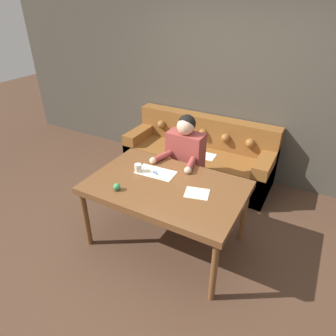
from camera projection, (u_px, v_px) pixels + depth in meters
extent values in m
plane|color=#4C3323|center=(169.00, 239.00, 3.41)|extent=(16.00, 16.00, 0.00)
cube|color=#474238|center=(233.00, 87.00, 4.14)|extent=(8.00, 0.06, 2.60)
cube|color=brown|center=(166.00, 187.00, 3.03)|extent=(1.57, 1.01, 0.07)
cylinder|color=brown|center=(86.00, 219.00, 3.19)|extent=(0.06, 0.06, 0.69)
cylinder|color=brown|center=(214.00, 272.00, 2.58)|extent=(0.06, 0.06, 0.69)
cylinder|color=brown|center=(134.00, 180.00, 3.86)|extent=(0.06, 0.06, 0.69)
cylinder|color=brown|center=(244.00, 214.00, 3.26)|extent=(0.06, 0.06, 0.69)
cube|color=brown|center=(197.00, 164.00, 4.48)|extent=(2.15, 0.78, 0.44)
cube|color=brown|center=(206.00, 130.00, 4.46)|extent=(2.15, 0.22, 0.44)
cube|color=brown|center=(142.00, 145.00, 4.84)|extent=(0.20, 0.78, 0.60)
cube|color=brown|center=(263.00, 176.00, 4.03)|extent=(0.20, 0.78, 0.60)
sphere|color=brown|center=(161.00, 125.00, 4.66)|extent=(0.13, 0.13, 0.13)
sphere|color=brown|center=(181.00, 129.00, 4.51)|extent=(0.13, 0.13, 0.13)
sphere|color=brown|center=(203.00, 133.00, 4.37)|extent=(0.13, 0.13, 0.13)
sphere|color=brown|center=(226.00, 138.00, 4.22)|extent=(0.13, 0.13, 0.13)
sphere|color=brown|center=(250.00, 143.00, 4.07)|extent=(0.13, 0.13, 0.13)
cube|color=white|center=(205.00, 156.00, 4.23)|extent=(0.30, 0.25, 0.00)
cylinder|color=#33281E|center=(184.00, 190.00, 3.84)|extent=(0.28, 0.28, 0.48)
cube|color=#993D38|center=(185.00, 154.00, 3.58)|extent=(0.43, 0.22, 0.55)
sphere|color=#DBAD8E|center=(186.00, 126.00, 3.38)|extent=(0.20, 0.20, 0.20)
sphere|color=black|center=(187.00, 123.00, 3.39)|extent=(0.21, 0.21, 0.21)
cylinder|color=#993D38|center=(162.00, 157.00, 3.46)|extent=(0.15, 0.28, 0.07)
sphere|color=#DBAD8E|center=(153.00, 161.00, 3.37)|extent=(0.08, 0.08, 0.08)
cylinder|color=#993D38|center=(191.00, 164.00, 3.30)|extent=(0.13, 0.28, 0.07)
sphere|color=#DBAD8E|center=(188.00, 170.00, 3.19)|extent=(0.08, 0.08, 0.08)
cube|color=beige|center=(156.00, 172.00, 3.22)|extent=(0.43, 0.25, 0.00)
cube|color=beige|center=(197.00, 193.00, 2.88)|extent=(0.27, 0.24, 0.00)
cube|color=silver|center=(162.00, 177.00, 3.13)|extent=(0.11, 0.05, 0.00)
cube|color=#2D569E|center=(156.00, 174.00, 3.19)|extent=(0.08, 0.03, 0.00)
torus|color=#2D569E|center=(153.00, 172.00, 3.22)|extent=(0.04, 0.04, 0.01)
cube|color=silver|center=(160.00, 178.00, 3.12)|extent=(0.10, 0.08, 0.00)
cube|color=#2D569E|center=(157.00, 173.00, 3.20)|extent=(0.07, 0.06, 0.00)
torus|color=#2D569E|center=(155.00, 172.00, 3.23)|extent=(0.04, 0.04, 0.01)
cylinder|color=silver|center=(158.00, 175.00, 3.17)|extent=(0.01, 0.01, 0.01)
cylinder|color=silver|center=(138.00, 168.00, 3.21)|extent=(0.08, 0.08, 0.09)
torus|color=silver|center=(142.00, 169.00, 3.19)|extent=(0.05, 0.01, 0.05)
cylinder|color=#4C3828|center=(117.00, 189.00, 2.93)|extent=(0.06, 0.06, 0.01)
sphere|color=#338C4C|center=(117.00, 187.00, 2.91)|extent=(0.07, 0.07, 0.07)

